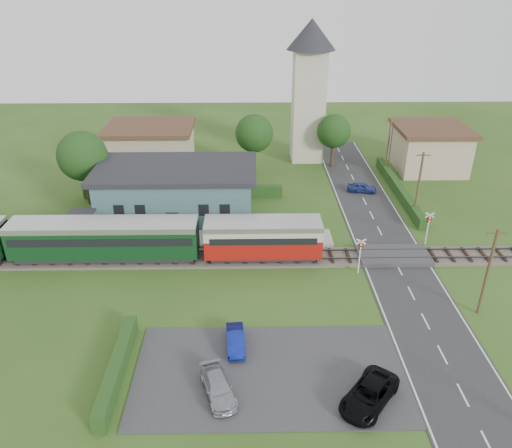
{
  "coord_description": "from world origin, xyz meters",
  "views": [
    {
      "loc": [
        -2.72,
        -35.65,
        22.7
      ],
      "look_at": [
        -2.09,
        4.0,
        2.43
      ],
      "focal_mm": 35.0,
      "sensor_mm": 36.0,
      "label": 1
    }
  ],
  "objects_px": {
    "equipment_hut": "(82,226)",
    "crossing_signal_far": "(428,224)",
    "house_east": "(429,148)",
    "house_west": "(151,147)",
    "car_on_road": "(362,187)",
    "car_park_dark": "(369,394)",
    "station_building": "(177,191)",
    "car_park_silver": "(218,387)",
    "car_park_blue": "(236,340)",
    "crossing_signal_near": "(360,251)",
    "pedestrian_near": "(223,229)",
    "pedestrian_far": "(123,233)",
    "church_tower": "(309,81)",
    "train": "(67,239)"
  },
  "relations": [
    {
      "from": "car_park_silver",
      "to": "pedestrian_near",
      "type": "xyz_separation_m",
      "value": [
        -0.47,
        18.75,
        0.75
      ]
    },
    {
      "from": "car_park_blue",
      "to": "pedestrian_near",
      "type": "relative_size",
      "value": 1.77
    },
    {
      "from": "station_building",
      "to": "crossing_signal_near",
      "type": "height_order",
      "value": "station_building"
    },
    {
      "from": "car_park_dark",
      "to": "station_building",
      "type": "bearing_deg",
      "value": 157.13
    },
    {
      "from": "church_tower",
      "to": "pedestrian_far",
      "type": "height_order",
      "value": "church_tower"
    },
    {
      "from": "station_building",
      "to": "house_west",
      "type": "height_order",
      "value": "house_west"
    },
    {
      "from": "car_park_blue",
      "to": "car_park_silver",
      "type": "bearing_deg",
      "value": -106.86
    },
    {
      "from": "crossing_signal_near",
      "to": "pedestrian_far",
      "type": "distance_m",
      "value": 21.21
    },
    {
      "from": "house_east",
      "to": "equipment_hut",
      "type": "bearing_deg",
      "value": -153.68
    },
    {
      "from": "crossing_signal_near",
      "to": "pedestrian_near",
      "type": "height_order",
      "value": "crossing_signal_near"
    },
    {
      "from": "pedestrian_far",
      "to": "house_west",
      "type": "bearing_deg",
      "value": 19.79
    },
    {
      "from": "equipment_hut",
      "to": "house_east",
      "type": "bearing_deg",
      "value": 26.32
    },
    {
      "from": "car_park_dark",
      "to": "pedestrian_far",
      "type": "height_order",
      "value": "pedestrian_far"
    },
    {
      "from": "equipment_hut",
      "to": "car_on_road",
      "type": "distance_m",
      "value": 30.39
    },
    {
      "from": "car_park_dark",
      "to": "pedestrian_far",
      "type": "bearing_deg",
      "value": 172.07
    },
    {
      "from": "house_west",
      "to": "pedestrian_near",
      "type": "bearing_deg",
      "value": -63.63
    },
    {
      "from": "house_east",
      "to": "station_building",
      "type": "bearing_deg",
      "value": -156.56
    },
    {
      "from": "crossing_signal_near",
      "to": "car_park_blue",
      "type": "height_order",
      "value": "crossing_signal_near"
    },
    {
      "from": "house_east",
      "to": "car_park_dark",
      "type": "xyz_separation_m",
      "value": [
        -15.81,
        -38.5,
        -2.08
      ]
    },
    {
      "from": "house_west",
      "to": "crossing_signal_far",
      "type": "bearing_deg",
      "value": -35.77
    },
    {
      "from": "pedestrian_far",
      "to": "car_park_silver",
      "type": "bearing_deg",
      "value": -134.75
    },
    {
      "from": "car_park_blue",
      "to": "car_park_dark",
      "type": "relative_size",
      "value": 0.73
    },
    {
      "from": "equipment_hut",
      "to": "crossing_signal_far",
      "type": "bearing_deg",
      "value": -1.46
    },
    {
      "from": "train",
      "to": "house_east",
      "type": "xyz_separation_m",
      "value": [
        38.3,
        22.0,
        0.62
      ]
    },
    {
      "from": "equipment_hut",
      "to": "station_building",
      "type": "distance_m",
      "value": 9.92
    },
    {
      "from": "station_building",
      "to": "car_on_road",
      "type": "relative_size",
      "value": 4.94
    },
    {
      "from": "train",
      "to": "crossing_signal_far",
      "type": "distance_m",
      "value": 31.99
    },
    {
      "from": "station_building",
      "to": "house_west",
      "type": "xyz_separation_m",
      "value": [
        -5.0,
        14.01,
        0.1
      ]
    },
    {
      "from": "car_park_silver",
      "to": "pedestrian_far",
      "type": "height_order",
      "value": "pedestrian_far"
    },
    {
      "from": "house_east",
      "to": "car_park_dark",
      "type": "distance_m",
      "value": 41.67
    },
    {
      "from": "train",
      "to": "car_park_dark",
      "type": "relative_size",
      "value": 9.45
    },
    {
      "from": "house_east",
      "to": "crossing_signal_near",
      "type": "distance_m",
      "value": 27.95
    },
    {
      "from": "station_building",
      "to": "train",
      "type": "height_order",
      "value": "station_building"
    },
    {
      "from": "pedestrian_far",
      "to": "church_tower",
      "type": "bearing_deg",
      "value": -21.73
    },
    {
      "from": "house_east",
      "to": "crossing_signal_far",
      "type": "height_order",
      "value": "house_east"
    },
    {
      "from": "house_west",
      "to": "car_on_road",
      "type": "xyz_separation_m",
      "value": [
        25.16,
        -8.44,
        -2.19
      ]
    },
    {
      "from": "house_east",
      "to": "pedestrian_far",
      "type": "relative_size",
      "value": 5.19
    },
    {
      "from": "crossing_signal_near",
      "to": "pedestrian_far",
      "type": "xyz_separation_m",
      "value": [
        -20.61,
        4.94,
        -0.84
      ]
    },
    {
      "from": "car_park_blue",
      "to": "car_park_silver",
      "type": "distance_m",
      "value": 4.32
    },
    {
      "from": "station_building",
      "to": "car_park_blue",
      "type": "xyz_separation_m",
      "value": [
        6.33,
        -20.52,
        -2.07
      ]
    },
    {
      "from": "church_tower",
      "to": "car_park_blue",
      "type": "bearing_deg",
      "value": -103.01
    },
    {
      "from": "equipment_hut",
      "to": "house_west",
      "type": "bearing_deg",
      "value": 81.38
    },
    {
      "from": "car_park_blue",
      "to": "pedestrian_far",
      "type": "height_order",
      "value": "pedestrian_far"
    },
    {
      "from": "church_tower",
      "to": "car_park_silver",
      "type": "relative_size",
      "value": 4.58
    },
    {
      "from": "crossing_signal_far",
      "to": "car_park_silver",
      "type": "relative_size",
      "value": 0.85
    },
    {
      "from": "equipment_hut",
      "to": "crossing_signal_near",
      "type": "relative_size",
      "value": 0.78
    },
    {
      "from": "car_on_road",
      "to": "car_park_blue",
      "type": "bearing_deg",
      "value": 164.12
    },
    {
      "from": "house_west",
      "to": "car_park_silver",
      "type": "distance_m",
      "value": 40.16
    },
    {
      "from": "house_west",
      "to": "car_park_blue",
      "type": "height_order",
      "value": "house_west"
    },
    {
      "from": "church_tower",
      "to": "house_west",
      "type": "relative_size",
      "value": 1.63
    }
  ]
}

